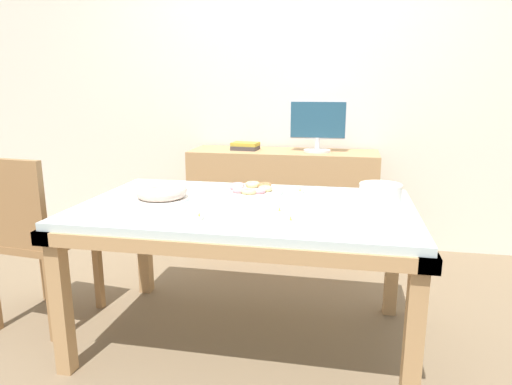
{
  "coord_description": "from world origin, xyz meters",
  "views": [
    {
      "loc": [
        0.46,
        -2.09,
        1.28
      ],
      "look_at": [
        0.05,
        0.0,
        0.78
      ],
      "focal_mm": 32.0,
      "sensor_mm": 36.0,
      "label": 1
    }
  ],
  "objects_px": {
    "computer_monitor": "(318,126)",
    "book_stack": "(245,146)",
    "tealight_right_edge": "(199,217)",
    "cake_chocolate_round": "(162,192)",
    "tealight_near_front": "(300,192)",
    "tealight_left_edge": "(280,212)",
    "tealight_centre": "(291,222)",
    "plate_stack": "(380,192)",
    "pastry_platter": "(250,190)",
    "chair": "(32,234)"
  },
  "relations": [
    {
      "from": "computer_monitor",
      "to": "pastry_platter",
      "type": "distance_m",
      "value": 1.13
    },
    {
      "from": "tealight_centre",
      "to": "tealight_left_edge",
      "type": "bearing_deg",
      "value": 116.28
    },
    {
      "from": "computer_monitor",
      "to": "tealight_left_edge",
      "type": "distance_m",
      "value": 1.49
    },
    {
      "from": "book_stack",
      "to": "plate_stack",
      "type": "bearing_deg",
      "value": -49.33
    },
    {
      "from": "book_stack",
      "to": "tealight_centre",
      "type": "bearing_deg",
      "value": -71.12
    },
    {
      "from": "computer_monitor",
      "to": "tealight_right_edge",
      "type": "xyz_separation_m",
      "value": [
        -0.39,
        -1.62,
        -0.26
      ]
    },
    {
      "from": "book_stack",
      "to": "cake_chocolate_round",
      "type": "height_order",
      "value": "book_stack"
    },
    {
      "from": "book_stack",
      "to": "tealight_right_edge",
      "type": "bearing_deg",
      "value": -84.5
    },
    {
      "from": "plate_stack",
      "to": "tealight_right_edge",
      "type": "xyz_separation_m",
      "value": [
        -0.78,
        -0.52,
        -0.03
      ]
    },
    {
      "from": "plate_stack",
      "to": "tealight_left_edge",
      "type": "height_order",
      "value": "plate_stack"
    },
    {
      "from": "tealight_right_edge",
      "to": "chair",
      "type": "bearing_deg",
      "value": 167.37
    },
    {
      "from": "chair",
      "to": "tealight_near_front",
      "type": "relative_size",
      "value": 23.5
    },
    {
      "from": "chair",
      "to": "tealight_centre",
      "type": "distance_m",
      "value": 1.43
    },
    {
      "from": "tealight_centre",
      "to": "chair",
      "type": "bearing_deg",
      "value": 171.43
    },
    {
      "from": "pastry_platter",
      "to": "plate_stack",
      "type": "xyz_separation_m",
      "value": [
        0.68,
        -0.03,
        0.03
      ]
    },
    {
      "from": "computer_monitor",
      "to": "plate_stack",
      "type": "distance_m",
      "value": 1.18
    },
    {
      "from": "pastry_platter",
      "to": "plate_stack",
      "type": "height_order",
      "value": "plate_stack"
    },
    {
      "from": "tealight_centre",
      "to": "tealight_right_edge",
      "type": "relative_size",
      "value": 1.0
    },
    {
      "from": "chair",
      "to": "computer_monitor",
      "type": "height_order",
      "value": "computer_monitor"
    },
    {
      "from": "chair",
      "to": "cake_chocolate_round",
      "type": "xyz_separation_m",
      "value": [
        0.71,
        0.07,
        0.24
      ]
    },
    {
      "from": "tealight_left_edge",
      "to": "computer_monitor",
      "type": "bearing_deg",
      "value": 87.38
    },
    {
      "from": "cake_chocolate_round",
      "to": "plate_stack",
      "type": "xyz_separation_m",
      "value": [
        1.08,
        0.23,
        0.0
      ]
    },
    {
      "from": "tealight_centre",
      "to": "pastry_platter",
      "type": "bearing_deg",
      "value": 118.1
    },
    {
      "from": "tealight_right_edge",
      "to": "tealight_left_edge",
      "type": "xyz_separation_m",
      "value": [
        0.33,
        0.15,
        0.0
      ]
    },
    {
      "from": "tealight_centre",
      "to": "tealight_right_edge",
      "type": "xyz_separation_m",
      "value": [
        -0.39,
        -0.01,
        0.0
      ]
    },
    {
      "from": "cake_chocolate_round",
      "to": "tealight_near_front",
      "type": "distance_m",
      "value": 0.72
    },
    {
      "from": "pastry_platter",
      "to": "tealight_centre",
      "type": "xyz_separation_m",
      "value": [
        0.29,
        -0.53,
        -0.0
      ]
    },
    {
      "from": "cake_chocolate_round",
      "to": "tealight_right_edge",
      "type": "height_order",
      "value": "cake_chocolate_round"
    },
    {
      "from": "chair",
      "to": "plate_stack",
      "type": "bearing_deg",
      "value": 9.49
    },
    {
      "from": "chair",
      "to": "tealight_left_edge",
      "type": "xyz_separation_m",
      "value": [
        1.33,
        -0.08,
        0.21
      ]
    },
    {
      "from": "tealight_left_edge",
      "to": "tealight_centre",
      "type": "bearing_deg",
      "value": -63.72
    },
    {
      "from": "cake_chocolate_round",
      "to": "pastry_platter",
      "type": "bearing_deg",
      "value": 32.02
    },
    {
      "from": "tealight_right_edge",
      "to": "cake_chocolate_round",
      "type": "bearing_deg",
      "value": 134.69
    },
    {
      "from": "tealight_right_edge",
      "to": "tealight_left_edge",
      "type": "distance_m",
      "value": 0.36
    },
    {
      "from": "book_stack",
      "to": "tealight_near_front",
      "type": "distance_m",
      "value": 1.19
    },
    {
      "from": "computer_monitor",
      "to": "book_stack",
      "type": "bearing_deg",
      "value": 179.85
    },
    {
      "from": "cake_chocolate_round",
      "to": "tealight_near_front",
      "type": "height_order",
      "value": "cake_chocolate_round"
    },
    {
      "from": "chair",
      "to": "computer_monitor",
      "type": "xyz_separation_m",
      "value": [
        1.4,
        1.39,
        0.47
      ]
    },
    {
      "from": "plate_stack",
      "to": "tealight_left_edge",
      "type": "relative_size",
      "value": 5.25
    },
    {
      "from": "tealight_near_front",
      "to": "book_stack",
      "type": "bearing_deg",
      "value": 116.73
    },
    {
      "from": "pastry_platter",
      "to": "plate_stack",
      "type": "relative_size",
      "value": 1.73
    },
    {
      "from": "cake_chocolate_round",
      "to": "chair",
      "type": "bearing_deg",
      "value": -174.12
    },
    {
      "from": "plate_stack",
      "to": "tealight_centre",
      "type": "xyz_separation_m",
      "value": [
        -0.39,
        -0.51,
        -0.03
      ]
    },
    {
      "from": "book_stack",
      "to": "tealight_right_edge",
      "type": "distance_m",
      "value": 1.63
    },
    {
      "from": "tealight_centre",
      "to": "tealight_near_front",
      "type": "relative_size",
      "value": 1.0
    },
    {
      "from": "tealight_right_edge",
      "to": "tealight_near_front",
      "type": "height_order",
      "value": "same"
    },
    {
      "from": "pastry_platter",
      "to": "computer_monitor",
      "type": "bearing_deg",
      "value": 75.0
    },
    {
      "from": "pastry_platter",
      "to": "tealight_centre",
      "type": "bearing_deg",
      "value": -61.9
    },
    {
      "from": "chair",
      "to": "tealight_left_edge",
      "type": "distance_m",
      "value": 1.35
    },
    {
      "from": "computer_monitor",
      "to": "plate_stack",
      "type": "relative_size",
      "value": 2.02
    }
  ]
}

